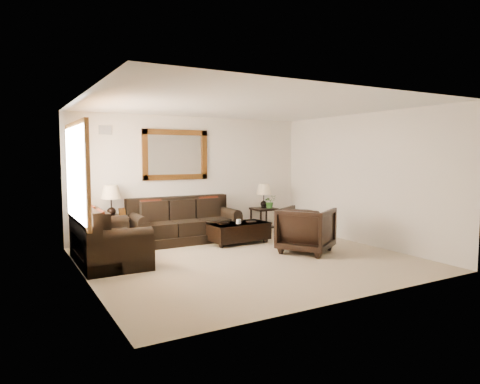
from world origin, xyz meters
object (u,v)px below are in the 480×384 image
end_table_left (111,207)px  sofa (184,225)px  end_table_right (264,201)px  coffee_table (238,231)px  loveseat (106,242)px  armchair (306,227)px

end_table_left → sofa: bearing=-4.9°
end_table_right → coffee_table: size_ratio=0.89×
loveseat → armchair: bearing=-106.1°
sofa → loveseat: bearing=-149.5°
sofa → coffee_table: 1.20m
end_table_left → end_table_right: 3.61m
loveseat → sofa: bearing=-59.5°
coffee_table → end_table_right: bearing=34.0°
sofa → end_table_left: (-1.48, 0.13, 0.48)m
sofa → end_table_left: bearing=175.1°
loveseat → coffee_table: size_ratio=1.36×
loveseat → end_table_left: end_table_left is taller
end_table_left → loveseat: bearing=-107.6°
loveseat → armchair: 3.65m
end_table_left → armchair: end_table_left is taller
end_table_right → coffee_table: (-1.21, -0.91, -0.49)m
sofa → end_table_right: size_ratio=1.99×
armchair → end_table_left: bearing=22.3°
coffee_table → armchair: (0.71, -1.36, 0.21)m
sofa → end_table_right: bearing=4.0°
armchair → loveseat: bearing=41.9°
loveseat → coffee_table: loveseat is taller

